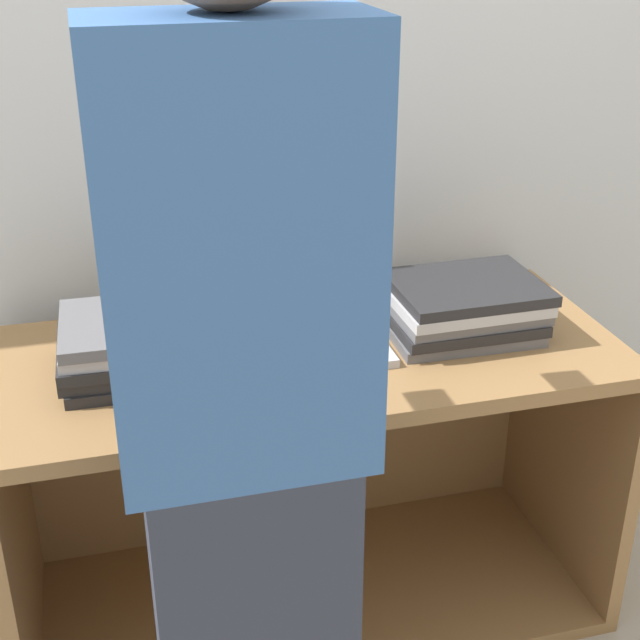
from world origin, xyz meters
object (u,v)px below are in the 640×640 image
Objects in this scene: laptop_stack_left at (142,344)px; laptop_stack_right at (462,307)px; laptop_open at (303,317)px; person at (245,433)px.

laptop_stack_left is 1.00× the size of laptop_stack_right.
laptop_open is 1.01× the size of laptop_stack_left.
laptop_open is 0.68m from person.
laptop_stack_left is at bearing 102.59° from person.
laptop_stack_right is at bearing -8.95° from laptop_open.
laptop_open is 0.38m from laptop_stack_right.
laptop_open reaches higher than laptop_stack_right.
laptop_open is 0.38m from laptop_stack_left.
person reaches higher than laptop_stack_left.
laptop_open is 1.02× the size of laptop_stack_right.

